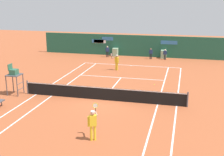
# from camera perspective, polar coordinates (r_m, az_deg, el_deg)

# --- Properties ---
(ground_plane) EXTENTS (80.00, 80.00, 0.01)m
(ground_plane) POSITION_cam_1_polar(r_m,az_deg,el_deg) (22.63, -1.41, -3.67)
(ground_plane) COLOR #A8512D
(tennis_net) EXTENTS (12.10, 0.10, 1.07)m
(tennis_net) POSITION_cam_1_polar(r_m,az_deg,el_deg) (21.94, -1.81, -2.89)
(tennis_net) COLOR #4C4C51
(tennis_net) RESTS_ON ground_plane
(sponsor_back_wall) EXTENTS (25.00, 1.02, 2.63)m
(sponsor_back_wall) POSITION_cam_1_polar(r_m,az_deg,el_deg) (37.96, 5.13, 5.98)
(sponsor_back_wall) COLOR #1E5642
(sponsor_back_wall) RESTS_ON ground_plane
(umpire_chair) EXTENTS (1.00, 1.00, 2.37)m
(umpire_chair) POSITION_cam_1_polar(r_m,az_deg,el_deg) (24.10, -17.99, 0.68)
(umpire_chair) COLOR #47474C
(umpire_chair) RESTS_ON ground_plane
(player_on_baseline) EXTENTS (0.82, 0.62, 1.81)m
(player_on_baseline) POSITION_cam_1_polar(r_m,az_deg,el_deg) (30.68, 0.84, 3.23)
(player_on_baseline) COLOR yellow
(player_on_baseline) RESTS_ON ground_plane
(player_near_side) EXTENTS (0.50, 0.85, 1.87)m
(player_near_side) POSITION_cam_1_polar(r_m,az_deg,el_deg) (15.86, -3.63, -8.36)
(player_near_side) COLOR yellow
(player_near_side) RESTS_ON ground_plane
(ball_kid_right_post) EXTENTS (0.45, 0.23, 1.37)m
(ball_kid_right_post) POSITION_cam_1_polar(r_m,az_deg,el_deg) (37.47, -0.87, 5.17)
(ball_kid_right_post) COLOR black
(ball_kid_right_post) RESTS_ON ground_plane
(ball_kid_left_post) EXTENTS (0.43, 0.18, 1.28)m
(ball_kid_left_post) POSITION_cam_1_polar(r_m,az_deg,el_deg) (36.36, 9.97, 4.54)
(ball_kid_left_post) COLOR black
(ball_kid_left_post) RESTS_ON ground_plane
(ball_kid_centre_post) EXTENTS (0.44, 0.18, 1.31)m
(ball_kid_centre_post) POSITION_cam_1_polar(r_m,az_deg,el_deg) (36.50, 7.32, 4.72)
(ball_kid_centre_post) COLOR black
(ball_kid_centre_post) RESTS_ON ground_plane
(tennis_ball_near_service_line) EXTENTS (0.07, 0.07, 0.07)m
(tennis_ball_near_service_line) POSITION_cam_1_polar(r_m,az_deg,el_deg) (28.67, 1.25, 0.48)
(tennis_ball_near_service_line) COLOR #CCE033
(tennis_ball_near_service_line) RESTS_ON ground_plane
(tennis_ball_mid_court) EXTENTS (0.07, 0.07, 0.07)m
(tennis_ball_mid_court) POSITION_cam_1_polar(r_m,az_deg,el_deg) (26.01, 7.96, -1.22)
(tennis_ball_mid_court) COLOR #CCE033
(tennis_ball_mid_court) RESTS_ON ground_plane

